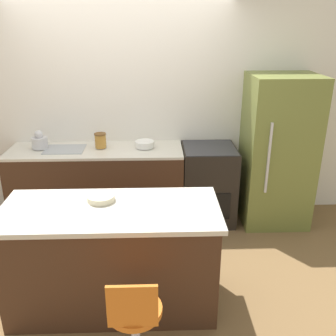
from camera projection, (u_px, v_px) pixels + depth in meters
ground_plane at (123, 233)px, 4.29m from camera, size 14.00×14.00×0.00m
wall_back at (122, 109)px, 4.42m from camera, size 8.00×0.06×2.60m
back_counter at (98, 186)px, 4.42m from camera, size 1.98×0.61×0.92m
kitchen_island at (113, 257)px, 3.09m from camera, size 1.73×0.74×0.91m
oven_range at (208, 184)px, 4.45m from camera, size 0.61×0.62×0.92m
refrigerator at (277, 152)px, 4.30m from camera, size 0.75×0.69×1.74m
stool_chair at (135, 328)px, 2.45m from camera, size 0.36×0.36×0.85m
kettle at (40, 141)px, 4.23m from camera, size 0.18×0.18×0.21m
mixing_bowl at (145, 144)px, 4.28m from camera, size 0.22×0.22×0.07m
canister_jar at (100, 140)px, 4.25m from camera, size 0.13×0.13×0.17m
fruit_bowl at (101, 198)px, 3.03m from camera, size 0.22×0.22×0.05m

